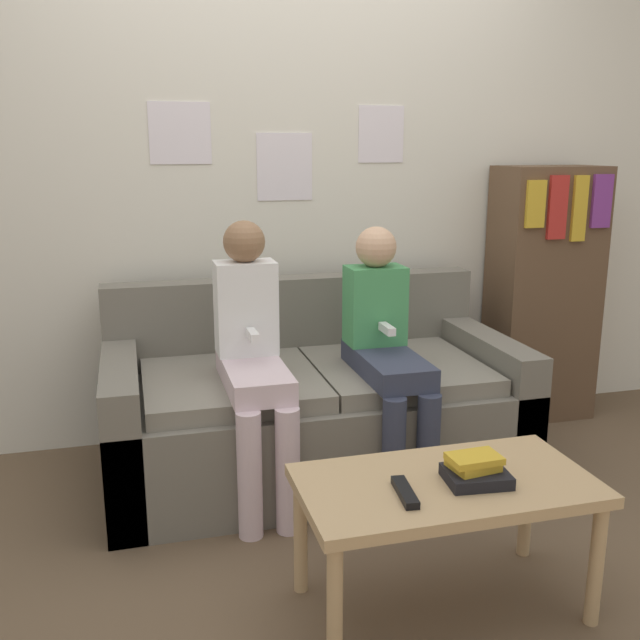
{
  "coord_description": "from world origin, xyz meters",
  "views": [
    {
      "loc": [
        -0.73,
        -2.28,
        1.39
      ],
      "look_at": [
        0.0,
        0.42,
        0.71
      ],
      "focal_mm": 40.0,
      "sensor_mm": 36.0,
      "label": 1
    }
  ],
  "objects_px": {
    "couch": "(312,408)",
    "tv_remote": "(405,492)",
    "person_right": "(386,345)",
    "bookshelf": "(543,294)",
    "person_left": "(252,351)",
    "coffee_table": "(445,496)"
  },
  "relations": [
    {
      "from": "couch",
      "to": "tv_remote",
      "type": "distance_m",
      "value": 1.13
    },
    {
      "from": "couch",
      "to": "tv_remote",
      "type": "relative_size",
      "value": 9.97
    },
    {
      "from": "person_left",
      "to": "bookshelf",
      "type": "xyz_separation_m",
      "value": [
        1.6,
        0.53,
        0.04
      ]
    },
    {
      "from": "couch",
      "to": "person_left",
      "type": "relative_size",
      "value": 1.56
    },
    {
      "from": "coffee_table",
      "to": "person_left",
      "type": "height_order",
      "value": "person_left"
    },
    {
      "from": "person_right",
      "to": "tv_remote",
      "type": "relative_size",
      "value": 6.16
    },
    {
      "from": "couch",
      "to": "tv_remote",
      "type": "bearing_deg",
      "value": -90.81
    },
    {
      "from": "person_right",
      "to": "bookshelf",
      "type": "xyz_separation_m",
      "value": [
        1.05,
        0.53,
        0.05
      ]
    },
    {
      "from": "person_left",
      "to": "tv_remote",
      "type": "relative_size",
      "value": 6.38
    },
    {
      "from": "person_left",
      "to": "person_right",
      "type": "xyz_separation_m",
      "value": [
        0.55,
        -0.0,
        -0.02
      ]
    },
    {
      "from": "person_left",
      "to": "person_right",
      "type": "height_order",
      "value": "person_left"
    },
    {
      "from": "coffee_table",
      "to": "person_right",
      "type": "xyz_separation_m",
      "value": [
        0.12,
        0.85,
        0.23
      ]
    },
    {
      "from": "couch",
      "to": "person_left",
      "type": "xyz_separation_m",
      "value": [
        -0.29,
        -0.2,
        0.34
      ]
    },
    {
      "from": "person_right",
      "to": "tv_remote",
      "type": "bearing_deg",
      "value": -106.79
    },
    {
      "from": "couch",
      "to": "coffee_table",
      "type": "height_order",
      "value": "couch"
    },
    {
      "from": "couch",
      "to": "tv_remote",
      "type": "xyz_separation_m",
      "value": [
        -0.02,
        -1.12,
        0.16
      ]
    },
    {
      "from": "tv_remote",
      "to": "bookshelf",
      "type": "distance_m",
      "value": 1.97
    },
    {
      "from": "coffee_table",
      "to": "person_left",
      "type": "bearing_deg",
      "value": 116.69
    },
    {
      "from": "couch",
      "to": "bookshelf",
      "type": "xyz_separation_m",
      "value": [
        1.31,
        0.33,
        0.37
      ]
    },
    {
      "from": "couch",
      "to": "bookshelf",
      "type": "bearing_deg",
      "value": 14.08
    },
    {
      "from": "couch",
      "to": "tv_remote",
      "type": "height_order",
      "value": "couch"
    },
    {
      "from": "coffee_table",
      "to": "tv_remote",
      "type": "relative_size",
      "value": 5.07
    }
  ]
}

